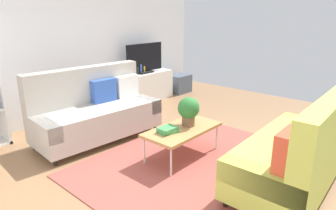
# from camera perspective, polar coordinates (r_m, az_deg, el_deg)

# --- Properties ---
(ground_plane) EXTENTS (7.68, 7.68, 0.00)m
(ground_plane) POSITION_cam_1_polar(r_m,az_deg,el_deg) (4.18, 4.75, -9.81)
(ground_plane) COLOR #936B47
(wall_far) EXTENTS (6.40, 0.12, 2.90)m
(wall_far) POSITION_cam_1_polar(r_m,az_deg,el_deg) (5.85, -17.84, 12.06)
(wall_far) COLOR silver
(wall_far) RESTS_ON ground_plane
(area_rug) EXTENTS (2.90, 2.20, 0.01)m
(area_rug) POSITION_cam_1_polar(r_m,az_deg,el_deg) (4.02, 4.53, -10.84)
(area_rug) COLOR #9E4C42
(area_rug) RESTS_ON ground_plane
(couch_beige) EXTENTS (1.95, 0.97, 1.10)m
(couch_beige) POSITION_cam_1_polar(r_m,az_deg,el_deg) (4.74, -13.65, -1.09)
(couch_beige) COLOR #B2ADA3
(couch_beige) RESTS_ON ground_plane
(couch_green) EXTENTS (1.92, 0.89, 1.10)m
(couch_green) POSITION_cam_1_polar(r_m,az_deg,el_deg) (3.61, 23.86, -7.98)
(couch_green) COLOR #C1CC51
(couch_green) RESTS_ON ground_plane
(coffee_table) EXTENTS (1.10, 0.56, 0.42)m
(coffee_table) POSITION_cam_1_polar(r_m,az_deg,el_deg) (4.01, 2.81, -4.82)
(coffee_table) COLOR #B7844C
(coffee_table) RESTS_ON ground_plane
(tv_console) EXTENTS (1.40, 0.44, 0.64)m
(tv_console) POSITION_cam_1_polar(r_m,az_deg,el_deg) (6.66, -4.48, 3.48)
(tv_console) COLOR silver
(tv_console) RESTS_ON ground_plane
(tv) EXTENTS (1.00, 0.20, 0.64)m
(tv) POSITION_cam_1_polar(r_m,az_deg,el_deg) (6.52, -4.48, 8.85)
(tv) COLOR black
(tv) RESTS_ON tv_console
(storage_trunk) EXTENTS (0.52, 0.40, 0.44)m
(storage_trunk) POSITION_cam_1_polar(r_m,az_deg,el_deg) (7.40, 2.22, 4.12)
(storage_trunk) COLOR #4C5666
(storage_trunk) RESTS_ON ground_plane
(potted_plant) EXTENTS (0.30, 0.30, 0.40)m
(potted_plant) POSITION_cam_1_polar(r_m,az_deg,el_deg) (4.02, 3.97, -0.92)
(potted_plant) COLOR brown
(potted_plant) RESTS_ON coffee_table
(table_book_0) EXTENTS (0.28, 0.23, 0.03)m
(table_book_0) POSITION_cam_1_polar(r_m,az_deg,el_deg) (3.85, -0.07, -5.05)
(table_book_0) COLOR #3F8C4C
(table_book_0) RESTS_ON coffee_table
(table_book_1) EXTENTS (0.25, 0.19, 0.04)m
(table_book_1) POSITION_cam_1_polar(r_m,az_deg,el_deg) (3.83, -0.07, -4.55)
(table_book_1) COLOR #3F8C4C
(table_book_1) RESTS_ON table_book_0
(vase_0) EXTENTS (0.13, 0.13, 0.13)m
(vase_0) POSITION_cam_1_polar(r_m,az_deg,el_deg) (6.23, -8.73, 6.02)
(vase_0) COLOR #4C72B2
(vase_0) RESTS_ON tv_console
(vase_1) EXTENTS (0.09, 0.09, 0.17)m
(vase_1) POSITION_cam_1_polar(r_m,az_deg,el_deg) (6.35, -7.42, 6.47)
(vase_1) COLOR silver
(vase_1) RESTS_ON tv_console
(bottle_0) EXTENTS (0.04, 0.04, 0.16)m
(bottle_0) POSITION_cam_1_polar(r_m,az_deg,el_deg) (6.38, -5.84, 6.51)
(bottle_0) COLOR #262626
(bottle_0) RESTS_ON tv_console
(bottle_1) EXTENTS (0.05, 0.05, 0.21)m
(bottle_1) POSITION_cam_1_polar(r_m,az_deg,el_deg) (6.44, -5.23, 6.89)
(bottle_1) COLOR #3359B2
(bottle_1) RESTS_ON tv_console
(bottle_2) EXTENTS (0.04, 0.04, 0.16)m
(bottle_2) POSITION_cam_1_polar(r_m,az_deg,el_deg) (6.51, -4.59, 6.77)
(bottle_2) COLOR gold
(bottle_2) RESTS_ON tv_console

